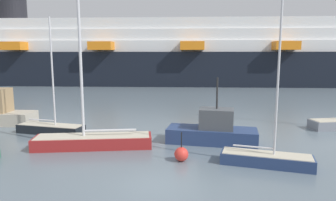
# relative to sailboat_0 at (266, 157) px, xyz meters

# --- Properties ---
(ground_plane) EXTENTS (600.00, 600.00, 0.00)m
(ground_plane) POSITION_rel_sailboat_0_xyz_m (-5.62, -2.83, -0.45)
(ground_plane) COLOR slate
(sailboat_0) EXTENTS (4.95, 2.53, 9.19)m
(sailboat_0) POSITION_rel_sailboat_0_xyz_m (0.00, 0.00, 0.00)
(sailboat_0) COLOR navy
(sailboat_0) RESTS_ON ground_plane
(sailboat_2) EXTENTS (5.31, 2.54, 8.58)m
(sailboat_2) POSITION_rel_sailboat_0_xyz_m (-14.39, 6.18, -0.01)
(sailboat_2) COLOR black
(sailboat_2) RESTS_ON ground_plane
(sailboat_3) EXTENTS (7.56, 2.69, 11.71)m
(sailboat_3) POSITION_rel_sailboat_0_xyz_m (-10.19, 2.81, 0.14)
(sailboat_3) COLOR maroon
(sailboat_3) RESTS_ON ground_plane
(fishing_boat_0) EXTENTS (6.23, 3.11, 4.42)m
(fishing_boat_0) POSITION_rel_sailboat_0_xyz_m (-2.41, 4.15, 0.38)
(fishing_boat_0) COLOR navy
(fishing_boat_0) RESTS_ON ground_plane
(channel_buoy_0) EXTENTS (0.79, 0.79, 1.66)m
(channel_buoy_0) POSITION_rel_sailboat_0_xyz_m (-4.56, 0.49, -0.05)
(channel_buoy_0) COLOR red
(channel_buoy_0) RESTS_ON ground_plane
(cruise_ship) EXTENTS (116.70, 19.71, 18.52)m
(cruise_ship) POSITION_rel_sailboat_0_xyz_m (-18.88, 47.58, 5.41)
(cruise_ship) COLOR black
(cruise_ship) RESTS_ON ground_plane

